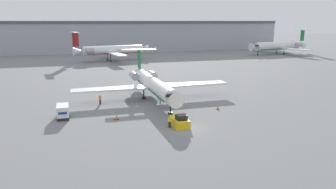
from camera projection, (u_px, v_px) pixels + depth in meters
ground_plane at (185, 128)px, 45.49m from camera, size 600.00×600.00×0.00m
terminal_building at (101, 36)px, 156.00m from camera, size 180.00×16.80×14.57m
airplane_main at (153, 84)px, 61.76m from camera, size 29.94×27.05×8.55m
pushback_tug at (180, 121)px, 46.31m from camera, size 2.06×3.82×1.86m
luggage_cart at (63, 112)px, 50.01m from camera, size 1.76×3.50×2.04m
worker_near_tug at (170, 121)px, 45.59m from camera, size 0.40×0.25×1.79m
worker_by_wing at (100, 100)px, 58.38m from camera, size 0.40×0.24×1.67m
traffic_cone_left at (116, 117)px, 49.47m from camera, size 0.62×0.62×0.73m
traffic_cone_right at (218, 108)px, 55.10m from camera, size 0.55×0.55×0.66m
airplane_parked_far_left at (111, 50)px, 121.02m from camera, size 28.71×30.05×10.75m
airplane_parked_far_right at (279, 46)px, 146.22m from camera, size 31.29×33.65×10.56m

